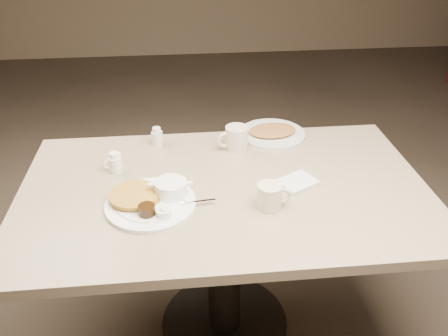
{
  "coord_description": "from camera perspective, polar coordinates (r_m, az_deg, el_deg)",
  "views": [
    {
      "loc": [
        -0.15,
        -1.4,
        1.69
      ],
      "look_at": [
        0.0,
        0.02,
        0.82
      ],
      "focal_mm": 36.96,
      "sensor_mm": 36.0,
      "label": 1
    }
  ],
  "objects": [
    {
      "name": "main_plate",
      "position": [
        1.62,
        -8.86,
        -3.76
      ],
      "size": [
        0.39,
        0.32,
        0.07
      ],
      "color": "white",
      "rests_on": "diner_table"
    },
    {
      "name": "room",
      "position": [
        1.44,
        0.09,
        19.66
      ],
      "size": [
        7.04,
        8.04,
        2.84
      ],
      "color": "#4C3F33",
      "rests_on": "ground"
    },
    {
      "name": "creamer_right",
      "position": [
        1.98,
        -8.28,
        3.82
      ],
      "size": [
        0.06,
        0.07,
        0.08
      ],
      "color": "silver",
      "rests_on": "diner_table"
    },
    {
      "name": "hash_plate",
      "position": [
        2.06,
        5.97,
        4.36
      ],
      "size": [
        0.33,
        0.33,
        0.04
      ],
      "color": "silver",
      "rests_on": "diner_table"
    },
    {
      "name": "coffee_mug_near",
      "position": [
        1.58,
        5.74,
        -3.47
      ],
      "size": [
        0.12,
        0.09,
        0.09
      ],
      "color": "beige",
      "rests_on": "diner_table"
    },
    {
      "name": "coffee_mug_far",
      "position": [
        1.92,
        1.46,
        3.71
      ],
      "size": [
        0.14,
        0.11,
        0.1
      ],
      "color": "beige",
      "rests_on": "diner_table"
    },
    {
      "name": "creamer_left",
      "position": [
        1.82,
        -13.35,
        0.62
      ],
      "size": [
        0.07,
        0.06,
        0.08
      ],
      "color": "white",
      "rests_on": "diner_table"
    },
    {
      "name": "diner_table",
      "position": [
        1.8,
        0.07,
        -6.88
      ],
      "size": [
        1.5,
        0.9,
        0.75
      ],
      "color": "tan",
      "rests_on": "ground"
    },
    {
      "name": "napkin",
      "position": [
        1.73,
        9.06,
        -1.8
      ],
      "size": [
        0.16,
        0.15,
        0.02
      ],
      "color": "silver",
      "rests_on": "diner_table"
    }
  ]
}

